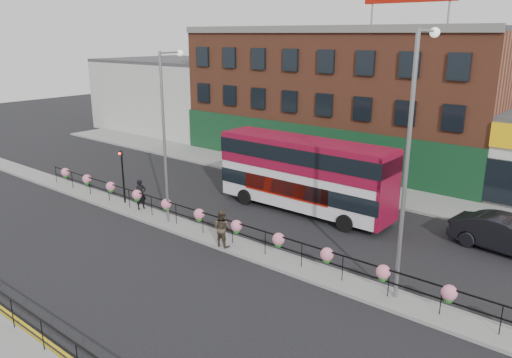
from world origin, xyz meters
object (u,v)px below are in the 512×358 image
Objects in this scene: pedestrian_b at (222,228)px; lamp_column_west at (167,123)px; lamp_column_east at (411,146)px; double_decker_bus at (305,168)px; car at (508,235)px; pedestrian_a at (141,194)px.

pedestrian_b is 0.20× the size of lamp_column_west.
pedestrian_b is 6.28m from lamp_column_west.
lamp_column_east reaches higher than pedestrian_b.
car is at bearing 7.87° from double_decker_bus.
lamp_column_east is (12.84, 0.22, 0.60)m from lamp_column_west.
pedestrian_b is 0.18× the size of lamp_column_east.
lamp_column_west is (-14.95, -7.43, 4.59)m from car.
car is 17.32m from lamp_column_west.
lamp_column_east is at bearing -34.80° from double_decker_bus.
lamp_column_east is at bearing 169.82° from car.
double_decker_bus is 6.04× the size of pedestrian_a.
pedestrian_a is 0.96× the size of pedestrian_b.
pedestrian_a reaches higher than car.
double_decker_bus is 10.66m from car.
double_decker_bus is at bearing -94.47° from pedestrian_b.
double_decker_bus is 6.91m from pedestrian_b.
lamp_column_west is (-4.53, -5.99, 2.83)m from double_decker_bus.
pedestrian_b is (-0.09, -6.73, -1.55)m from double_decker_bus.
pedestrian_b is (-10.51, -8.18, 0.21)m from car.
double_decker_bus is at bearing -36.59° from pedestrian_a.
lamp_column_west reaches higher than car.
car is at bearing 73.64° from lamp_column_east.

